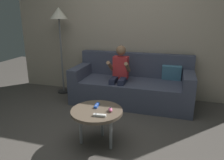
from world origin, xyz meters
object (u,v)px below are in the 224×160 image
object	(u,v)px
person_seated_on_couch	(119,73)
game_remote_white_far_corner	(100,115)
floor_lamp	(59,20)
game_remote_blue_near_edge	(97,105)
nunchuk_pink	(110,110)
couch	(132,86)
coffee_table	(97,113)

from	to	relation	value
person_seated_on_couch	game_remote_white_far_corner	size ratio (longest dim) A/B	6.92
person_seated_on_couch	floor_lamp	bearing A→B (deg)	166.30
game_remote_blue_near_edge	nunchuk_pink	xyz separation A→B (m)	(0.19, -0.08, 0.01)
person_seated_on_couch	game_remote_blue_near_edge	bearing A→B (deg)	-89.15
couch	game_remote_blue_near_edge	world-z (taller)	couch
couch	person_seated_on_couch	size ratio (longest dim) A/B	2.01
coffee_table	game_remote_white_far_corner	size ratio (longest dim) A/B	4.15
game_remote_white_far_corner	floor_lamp	xyz separation A→B (m)	(-1.34, 1.63, 0.93)
person_seated_on_couch	game_remote_white_far_corner	bearing A→B (deg)	-84.20
coffee_table	game_remote_white_far_corner	distance (m)	0.18
coffee_table	nunchuk_pink	world-z (taller)	nunchuk_pink
game_remote_blue_near_edge	nunchuk_pink	world-z (taller)	nunchuk_pink
nunchuk_pink	floor_lamp	distance (m)	2.24
person_seated_on_couch	floor_lamp	size ratio (longest dim) A/B	0.62
nunchuk_pink	floor_lamp	bearing A→B (deg)	133.72
floor_lamp	game_remote_white_far_corner	bearing A→B (deg)	-50.57
person_seated_on_couch	game_remote_white_far_corner	xyz separation A→B (m)	(0.14, -1.33, -0.11)
game_remote_blue_near_edge	game_remote_white_far_corner	xyz separation A→B (m)	(0.12, -0.24, 0.00)
couch	nunchuk_pink	bearing A→B (deg)	-88.98
game_remote_white_far_corner	person_seated_on_couch	bearing A→B (deg)	95.80
coffee_table	game_remote_white_far_corner	xyz separation A→B (m)	(0.09, -0.14, 0.05)
couch	floor_lamp	distance (m)	1.76
person_seated_on_couch	floor_lamp	distance (m)	1.48
person_seated_on_couch	coffee_table	distance (m)	1.20
coffee_table	game_remote_blue_near_edge	bearing A→B (deg)	109.98
couch	floor_lamp	size ratio (longest dim) A/B	1.25
game_remote_blue_near_edge	floor_lamp	world-z (taller)	floor_lamp
coffee_table	game_remote_blue_near_edge	xyz separation A→B (m)	(-0.03, 0.09, 0.05)
game_remote_white_far_corner	floor_lamp	bearing A→B (deg)	129.43
game_remote_white_far_corner	floor_lamp	size ratio (longest dim) A/B	0.09
couch	floor_lamp	world-z (taller)	floor_lamp
coffee_table	game_remote_white_far_corner	world-z (taller)	game_remote_white_far_corner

